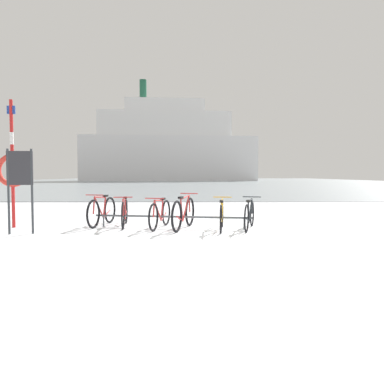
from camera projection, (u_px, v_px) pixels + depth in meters
The scene contains 11 objects.
ground at pixel (195, 183), 61.16m from camera, with size 80.00×132.00×0.08m.
bike_rack at pixel (174, 217), 8.89m from camera, with size 3.91×0.63×0.31m.
bicycle_0 at pixel (104, 211), 9.31m from camera, with size 0.48×1.71×0.83m.
bicycle_1 at pixel (126, 212), 9.16m from camera, with size 0.46×1.75×0.79m.
bicycle_2 at pixel (162, 214), 8.84m from camera, with size 0.53×1.67×0.78m.
bicycle_3 at pixel (185, 213), 8.72m from camera, with size 0.62×1.78×0.85m.
bicycle_4 at pixel (223, 215), 8.56m from camera, with size 0.46×1.64×0.77m.
bicycle_5 at pixel (251, 215), 8.68m from camera, with size 0.60×1.64×0.77m.
info_sign at pixel (22, 177), 7.96m from camera, with size 0.55×0.12×1.89m.
rescue_post at pixel (15, 168), 8.93m from camera, with size 0.83×0.13×3.16m.
ferry_ship at pixel (170, 147), 76.12m from camera, with size 36.85×11.06×21.06m.
Camera 1 is at (-0.15, -7.26, 1.32)m, focal length 33.67 mm.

